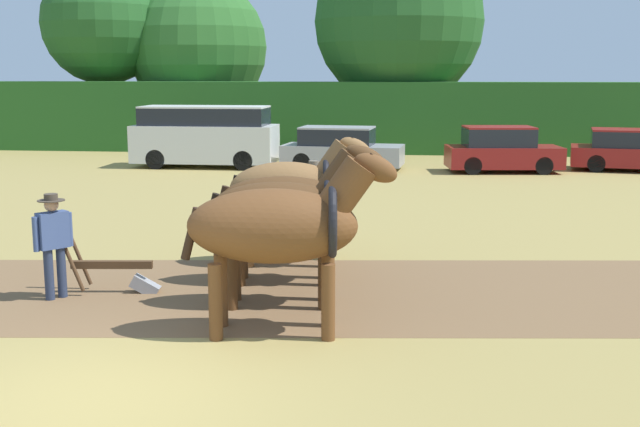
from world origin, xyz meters
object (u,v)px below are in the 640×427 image
(farmer_at_plow, at_px, (53,239))
(farmer_beside_team, at_px, (314,196))
(parked_car_left, at_px, (341,149))
(parked_car_center_left, at_px, (502,151))
(tree_far_left, at_px, (103,24))
(tree_center_left, at_px, (399,21))
(parked_car_center, at_px, (636,151))
(tree_left, at_px, (198,47))
(draft_horse_lead_right, at_px, (286,211))
(draft_horse_trail_left, at_px, (290,202))
(parked_van, at_px, (205,136))
(draft_horse_trail_right, at_px, (292,189))
(draft_horse_lead_left, at_px, (281,226))
(plow, at_px, (120,273))

(farmer_at_plow, distance_m, farmer_beside_team, 5.54)
(parked_car_left, height_order, parked_car_center_left, parked_car_center_left)
(tree_far_left, relative_size, tree_center_left, 0.90)
(parked_car_left, bearing_deg, tree_far_left, 150.77)
(tree_far_left, xyz_separation_m, farmer_beside_team, (12.43, -20.94, -4.64))
(parked_car_center_left, relative_size, parked_car_center, 0.86)
(parked_car_left, height_order, parked_car_center, parked_car_left)
(tree_left, relative_size, draft_horse_lead_right, 2.86)
(tree_left, bearing_deg, draft_horse_trail_left, -71.81)
(farmer_beside_team, xyz_separation_m, parked_car_center, (9.70, 13.39, -0.29))
(draft_horse_lead_right, relative_size, parked_car_left, 0.63)
(tree_far_left, distance_m, parked_van, 11.55)
(tree_center_left, height_order, draft_horse_trail_right, tree_center_left)
(draft_horse_lead_left, xyz_separation_m, draft_horse_lead_right, (-0.14, 1.31, -0.03))
(draft_horse_lead_left, height_order, parked_car_left, draft_horse_lead_left)
(plow, bearing_deg, tree_left, 95.98)
(draft_horse_lead_right, bearing_deg, tree_center_left, 81.15)
(tree_center_left, height_order, parked_car_center_left, tree_center_left)
(tree_center_left, relative_size, farmer_beside_team, 5.57)
(draft_horse_trail_right, relative_size, parked_van, 0.52)
(tree_far_left, xyz_separation_m, tree_center_left, (13.65, 0.12, 0.02))
(tree_left, bearing_deg, parked_car_left, -51.10)
(draft_horse_lead_right, relative_size, plow, 1.78)
(tree_far_left, distance_m, draft_horse_lead_right, 28.46)
(farmer_at_plow, distance_m, parked_car_left, 17.26)
(tree_center_left, xyz_separation_m, draft_horse_trail_left, (-1.25, -24.01, -4.31))
(draft_horse_lead_left, relative_size, draft_horse_trail_left, 1.04)
(draft_horse_lead_right, xyz_separation_m, parked_van, (-5.68, 17.08, -0.28))
(draft_horse_trail_right, bearing_deg, tree_far_left, 112.10)
(tree_center_left, distance_m, parked_car_center, 12.47)
(farmer_at_plow, height_order, parked_car_center_left, farmer_at_plow)
(draft_horse_lead_left, bearing_deg, draft_horse_trail_left, 89.87)
(draft_horse_trail_left, relative_size, parked_car_center, 0.59)
(plow, height_order, farmer_at_plow, farmer_at_plow)
(tree_far_left, xyz_separation_m, farmer_at_plow, (8.98, -25.28, -4.69))
(draft_horse_trail_right, bearing_deg, draft_horse_lead_right, -89.78)
(tree_center_left, relative_size, plow, 6.08)
(tree_center_left, height_order, draft_horse_lead_left, tree_center_left)
(draft_horse_lead_right, bearing_deg, draft_horse_lead_left, -90.31)
(tree_far_left, distance_m, draft_horse_trail_right, 26.04)
(farmer_beside_team, relative_size, parked_car_left, 0.39)
(draft_horse_trail_right, distance_m, parked_car_center_left, 15.09)
(draft_horse_trail_right, bearing_deg, draft_horse_lead_left, -89.96)
(tree_far_left, height_order, draft_horse_trail_left, tree_far_left)
(farmer_beside_team, distance_m, parked_car_left, 12.69)
(draft_horse_lead_right, bearing_deg, tree_left, 101.28)
(parked_car_center, bearing_deg, draft_horse_lead_left, -106.44)
(draft_horse_lead_left, relative_size, parked_van, 0.56)
(tree_left, relative_size, draft_horse_lead_left, 2.73)
(plow, bearing_deg, draft_horse_trail_left, 13.94)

